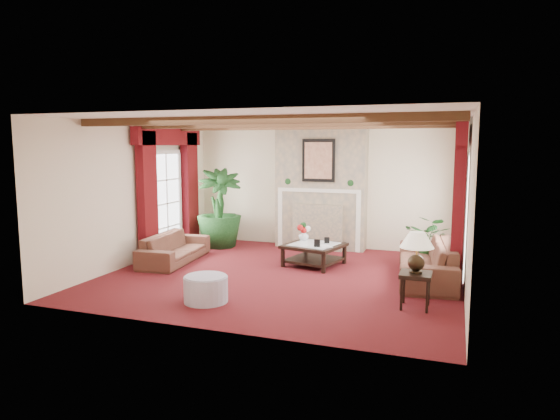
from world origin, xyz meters
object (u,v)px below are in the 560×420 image
at_px(potted_palm, 219,225).
at_px(coffee_table, 314,255).
at_px(sofa_left, 174,243).
at_px(sofa_right, 427,254).
at_px(side_table, 415,290).
at_px(ottoman, 206,289).

relative_size(potted_palm, coffee_table, 2.03).
xyz_separation_m(sofa_left, coffee_table, (2.66, 0.64, -0.17)).
bearing_deg(coffee_table, sofa_left, -153.18).
bearing_deg(sofa_right, side_table, -7.85).
xyz_separation_m(potted_palm, coffee_table, (2.48, -0.97, -0.29)).
distance_m(potted_palm, side_table, 5.37).
bearing_deg(potted_palm, coffee_table, -21.29).
height_order(sofa_left, potted_palm, potted_palm).
bearing_deg(sofa_right, potted_palm, -111.92).
xyz_separation_m(sofa_left, side_table, (4.68, -1.31, -0.11)).
distance_m(sofa_left, ottoman, 2.72).
relative_size(sofa_left, potted_palm, 0.96).
bearing_deg(ottoman, sofa_left, 130.91).
bearing_deg(side_table, ottoman, -165.78).
bearing_deg(ottoman, sofa_right, 38.39).
distance_m(sofa_left, side_table, 4.87).
bearing_deg(potted_palm, sofa_left, -96.42).
distance_m(coffee_table, ottoman, 2.83).
bearing_deg(side_table, potted_palm, 147.04).
bearing_deg(sofa_left, potted_palm, -11.98).
bearing_deg(side_table, coffee_table, 136.01).
height_order(coffee_table, ottoman, coffee_table).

